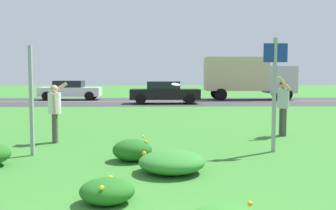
{
  "coord_description": "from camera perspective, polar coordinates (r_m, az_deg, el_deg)",
  "views": [
    {
      "loc": [
        -0.09,
        -2.95,
        1.8
      ],
      "look_at": [
        0.17,
        6.78,
        1.07
      ],
      "focal_mm": 41.28,
      "sensor_mm": 36.0,
      "label": 1
    }
  ],
  "objects": [
    {
      "name": "person_thrower_white_shirt",
      "position": [
        10.82,
        -16.38,
        -0.46
      ],
      "size": [
        0.5,
        0.54,
        1.64
      ],
      "color": "silver",
      "rests_on": "ground"
    },
    {
      "name": "daylily_clump_mid_left",
      "position": [
        5.65,
        -8.96,
        -12.42
      ],
      "size": [
        0.78,
        0.74,
        0.36
      ],
      "color": "#23661E",
      "rests_on": "ground"
    },
    {
      "name": "car_white_center_left",
      "position": [
        29.98,
        -14.24,
        2.15
      ],
      "size": [
        4.5,
        2.0,
        1.45
      ],
      "color": "silver",
      "rests_on": "ground"
    },
    {
      "name": "sign_post_by_roadside",
      "position": [
        9.42,
        15.46,
        3.09
      ],
      "size": [
        0.56,
        0.1,
        2.69
      ],
      "color": "#93969B",
      "rests_on": "ground"
    },
    {
      "name": "ground_plane",
      "position": [
        15.18,
        -1.2,
        -2.5
      ],
      "size": [
        120.0,
        120.0,
        0.0
      ],
      "primitive_type": "plane",
      "color": "#387A2D"
    },
    {
      "name": "highway_center_stripe",
      "position": [
        27.25,
        -1.35,
        0.54
      ],
      "size": [
        120.0,
        0.16,
        0.0
      ],
      "primitive_type": "cube",
      "color": "yellow",
      "rests_on": "ground"
    },
    {
      "name": "daylily_clump_front_center",
      "position": [
        8.28,
        -5.29,
        -6.62
      ],
      "size": [
        0.84,
        0.8,
        0.5
      ],
      "color": "#23661E",
      "rests_on": "ground"
    },
    {
      "name": "person_catcher_red_cap_gray_shirt",
      "position": [
        12.08,
        16.63,
        0.32
      ],
      "size": [
        0.46,
        0.53,
        1.81
      ],
      "color": "#B2B2B7",
      "rests_on": "ground"
    },
    {
      "name": "highway_strip",
      "position": [
        27.25,
        -1.35,
        0.53
      ],
      "size": [
        120.0,
        9.1,
        0.01
      ],
      "primitive_type": "cube",
      "color": "#38383A",
      "rests_on": "ground"
    },
    {
      "name": "car_black_center_right",
      "position": [
        25.17,
        -0.5,
        1.9
      ],
      "size": [
        4.5,
        2.0,
        1.45
      ],
      "color": "black",
      "rests_on": "ground"
    },
    {
      "name": "sign_post_near_path",
      "position": [
        9.2,
        -19.52,
        0.57
      ],
      "size": [
        0.07,
        0.1,
        2.48
      ],
      "color": "#93969B",
      "rests_on": "ground"
    },
    {
      "name": "frisbee_white",
      "position": [
        10.84,
        1.16,
        3.04
      ],
      "size": [
        0.25,
        0.24,
        0.11
      ],
      "color": "white"
    },
    {
      "name": "daylily_clump_mid_center",
      "position": [
        7.26,
        0.55,
        -8.4
      ],
      "size": [
        1.24,
        1.24,
        0.41
      ],
      "color": "#337F2D",
      "rests_on": "ground"
    },
    {
      "name": "box_truck_silver",
      "position": [
        30.02,
        11.65,
        4.23
      ],
      "size": [
        6.7,
        2.46,
        3.2
      ],
      "color": "#B7BABF",
      "rests_on": "ground"
    }
  ]
}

